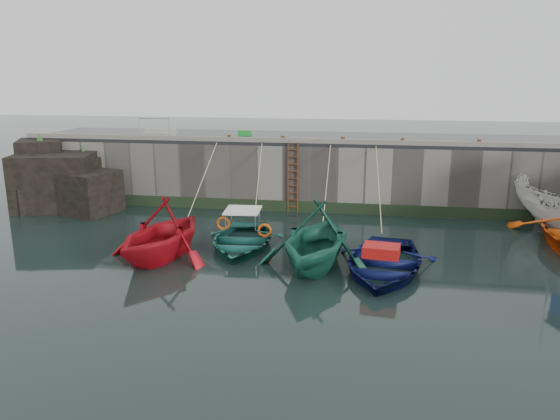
% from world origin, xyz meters
% --- Properties ---
extents(ground, '(120.00, 120.00, 0.00)m').
position_xyz_m(ground, '(0.00, 0.00, 0.00)').
color(ground, black).
rests_on(ground, ground).
extents(quay_back, '(30.00, 5.00, 3.00)m').
position_xyz_m(quay_back, '(0.00, 12.50, 1.50)').
color(quay_back, slate).
rests_on(quay_back, ground).
extents(road_back, '(30.00, 5.00, 0.16)m').
position_xyz_m(road_back, '(0.00, 12.50, 3.08)').
color(road_back, black).
rests_on(road_back, quay_back).
extents(kerb_back, '(30.00, 0.30, 0.20)m').
position_xyz_m(kerb_back, '(0.00, 10.15, 3.26)').
color(kerb_back, slate).
rests_on(kerb_back, road_back).
extents(algae_back, '(30.00, 0.08, 0.50)m').
position_xyz_m(algae_back, '(0.00, 9.96, 0.25)').
color(algae_back, black).
rests_on(algae_back, ground).
extents(rock_outcrop, '(5.85, 4.24, 3.41)m').
position_xyz_m(rock_outcrop, '(-12.92, 9.11, 1.26)').
color(rock_outcrop, black).
rests_on(rock_outcrop, ground).
extents(ladder, '(0.51, 0.08, 3.20)m').
position_xyz_m(ladder, '(-2.00, 9.91, 1.59)').
color(ladder, '#3F1E0F').
rests_on(ladder, ground).
extents(boat_near_white, '(4.81, 5.29, 2.40)m').
position_xyz_m(boat_near_white, '(-5.62, 2.99, 0.00)').
color(boat_near_white, '#B00F19').
rests_on(boat_near_white, ground).
extents(boat_near_white_rope, '(0.04, 5.21, 3.10)m').
position_xyz_m(boat_near_white_rope, '(-5.62, 7.74, 0.00)').
color(boat_near_white_rope, tan).
rests_on(boat_near_white_rope, ground).
extents(boat_near_blue, '(3.58, 4.79, 0.95)m').
position_xyz_m(boat_near_blue, '(-3.20, 4.68, 0.00)').
color(boat_near_blue, '#1B6057').
rests_on(boat_near_blue, ground).
extents(boat_near_blue_rope, '(0.04, 3.83, 3.10)m').
position_xyz_m(boat_near_blue_rope, '(-3.20, 8.59, 0.00)').
color(boat_near_blue_rope, tan).
rests_on(boat_near_blue_rope, ground).
extents(boat_near_blacktrim, '(4.71, 5.26, 2.49)m').
position_xyz_m(boat_near_blacktrim, '(-0.27, 3.00, 0.00)').
color(boat_near_blacktrim, '#1B5F4A').
rests_on(boat_near_blacktrim, ground).
extents(boat_near_blacktrim_rope, '(0.04, 5.20, 3.10)m').
position_xyz_m(boat_near_blacktrim_rope, '(-0.27, 7.75, 0.00)').
color(boat_near_blacktrim_rope, tan).
rests_on(boat_near_blacktrim_rope, ground).
extents(boat_near_navy, '(4.24, 5.50, 1.05)m').
position_xyz_m(boat_near_navy, '(1.93, 2.89, 0.00)').
color(boat_near_navy, '#0B1246').
rests_on(boat_near_navy, ground).
extents(boat_near_navy_rope, '(0.04, 5.29, 3.10)m').
position_xyz_m(boat_near_navy_rope, '(1.93, 7.69, 0.00)').
color(boat_near_navy_rope, tan).
rests_on(boat_near_navy_rope, ground).
extents(fish_crate, '(0.70, 0.45, 0.27)m').
position_xyz_m(fish_crate, '(-4.75, 12.44, 3.30)').
color(fish_crate, '#198E2F').
rests_on(fish_crate, road_back).
extents(railing, '(1.60, 1.05, 1.00)m').
position_xyz_m(railing, '(-8.75, 11.25, 3.36)').
color(railing, '#A5A8AD').
rests_on(railing, road_back).
extents(bollard_a, '(0.18, 0.18, 0.28)m').
position_xyz_m(bollard_a, '(-5.00, 10.25, 3.30)').
color(bollard_a, '#3F1E0F').
rests_on(bollard_a, road_back).
extents(bollard_b, '(0.18, 0.18, 0.28)m').
position_xyz_m(bollard_b, '(-2.50, 10.25, 3.30)').
color(bollard_b, '#3F1E0F').
rests_on(bollard_b, road_back).
extents(bollard_c, '(0.18, 0.18, 0.28)m').
position_xyz_m(bollard_c, '(0.20, 10.25, 3.30)').
color(bollard_c, '#3F1E0F').
rests_on(bollard_c, road_back).
extents(bollard_d, '(0.18, 0.18, 0.28)m').
position_xyz_m(bollard_d, '(2.80, 10.25, 3.30)').
color(bollard_d, '#3F1E0F').
rests_on(bollard_d, road_back).
extents(bollard_e, '(0.18, 0.18, 0.28)m').
position_xyz_m(bollard_e, '(6.00, 10.25, 3.30)').
color(bollard_e, '#3F1E0F').
rests_on(bollard_e, road_back).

